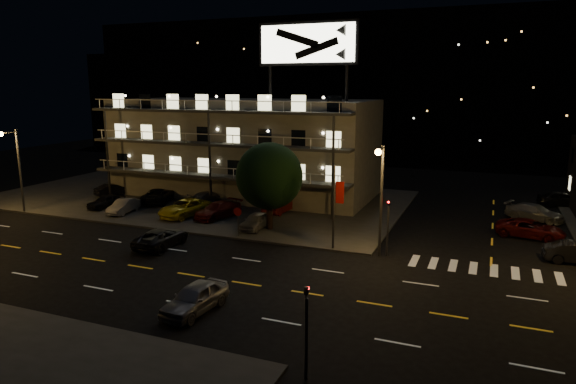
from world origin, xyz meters
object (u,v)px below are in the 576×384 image
at_px(lot_car_2, 186,208).
at_px(road_car_west, 161,238).
at_px(tree, 269,178).
at_px(lot_car_4, 256,221).
at_px(lot_car_7, 209,198).
at_px(road_car_east, 195,298).

height_order(lot_car_2, road_car_west, lot_car_2).
bearing_deg(tree, lot_car_4, -156.77).
height_order(tree, lot_car_4, tree).
distance_m(lot_car_2, lot_car_4, 7.98).
xyz_separation_m(tree, road_car_west, (-5.78, -7.15, -3.80)).
xyz_separation_m(tree, lot_car_7, (-9.39, 5.98, -3.67)).
relative_size(lot_car_2, lot_car_7, 1.19).
distance_m(lot_car_4, lot_car_7, 10.53).
height_order(lot_car_2, lot_car_4, lot_car_2).
bearing_deg(lot_car_2, tree, 7.94).
xyz_separation_m(lot_car_2, lot_car_4, (7.85, -1.43, -0.09)).
xyz_separation_m(road_car_east, road_car_west, (-8.54, 8.91, -0.07)).
bearing_deg(lot_car_2, road_car_east, -41.38).
bearing_deg(road_car_east, lot_car_7, 124.38).
distance_m(tree, lot_car_7, 11.72).
bearing_deg(lot_car_7, lot_car_2, 112.81).
bearing_deg(road_car_east, tree, 105.26).
bearing_deg(lot_car_7, road_car_east, 136.05).
bearing_deg(road_car_west, lot_car_2, -69.79).
height_order(tree, road_car_west, tree).
height_order(lot_car_7, road_car_east, road_car_east).
bearing_deg(lot_car_4, lot_car_2, 171.31).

